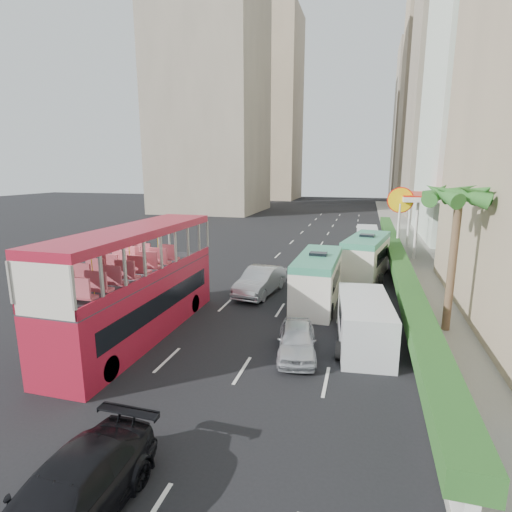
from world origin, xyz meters
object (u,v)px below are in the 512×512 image
(van_asset, at_px, (320,276))
(palm_tree, at_px, (452,264))
(panel_van_far, at_px, (367,237))
(car_silver_lane_b, at_px, (296,355))
(panel_van_near, at_px, (364,323))
(minibus_near, at_px, (318,280))
(shell_station, at_px, (436,225))
(car_silver_lane_a, at_px, (260,294))
(minibus_far, at_px, (366,257))
(double_decker_bus, at_px, (138,283))

(van_asset, xyz_separation_m, palm_tree, (6.91, -8.78, 3.38))
(van_asset, distance_m, palm_tree, 11.67)
(van_asset, relative_size, panel_van_far, 0.95)
(car_silver_lane_b, relative_size, panel_van_near, 0.74)
(minibus_near, bearing_deg, panel_van_near, -61.25)
(panel_van_near, bearing_deg, shell_station, 68.82)
(van_asset, relative_size, panel_van_near, 0.90)
(car_silver_lane_a, relative_size, palm_tree, 0.78)
(minibus_far, xyz_separation_m, panel_van_far, (0.04, 11.93, -0.50))
(double_decker_bus, height_order, minibus_far, double_decker_bus)
(van_asset, distance_m, shell_station, 13.96)
(panel_van_near, bearing_deg, car_silver_lane_a, 130.51)
(van_asset, height_order, minibus_near, minibus_near)
(minibus_far, bearing_deg, shell_station, 69.16)
(minibus_far, relative_size, palm_tree, 1.05)
(palm_tree, bearing_deg, car_silver_lane_a, 160.16)
(double_decker_bus, distance_m, panel_van_far, 27.27)
(double_decker_bus, relative_size, minibus_near, 1.71)
(car_silver_lane_a, xyz_separation_m, minibus_near, (3.62, -0.95, 1.43))
(panel_van_far, relative_size, palm_tree, 0.77)
(car_silver_lane_a, relative_size, van_asset, 1.07)
(minibus_near, bearing_deg, van_asset, 96.05)
(van_asset, height_order, panel_van_near, panel_van_near)
(panel_van_near, xyz_separation_m, palm_tree, (3.74, 2.41, 2.34))
(car_silver_lane_b, relative_size, van_asset, 0.83)
(double_decker_bus, distance_m, shell_station, 28.02)
(panel_van_far, bearing_deg, car_silver_lane_a, -110.49)
(panel_van_near, height_order, shell_station, shell_station)
(panel_van_far, bearing_deg, double_decker_bus, -112.63)
(car_silver_lane_a, height_order, panel_van_far, panel_van_far)
(van_asset, height_order, palm_tree, palm_tree)
(minibus_far, xyz_separation_m, shell_station, (5.94, 9.64, 1.27))
(car_silver_lane_a, distance_m, panel_van_far, 18.79)
(minibus_near, height_order, minibus_far, minibus_far)
(minibus_far, height_order, panel_van_near, minibus_far)
(car_silver_lane_a, height_order, panel_van_near, panel_van_near)
(double_decker_bus, xyz_separation_m, shell_station, (16.00, 23.00, 0.22))
(minibus_far, relative_size, panel_van_far, 1.36)
(car_silver_lane_b, xyz_separation_m, panel_van_far, (2.70, 25.41, 0.98))
(double_decker_bus, bearing_deg, minibus_far, 53.02)
(double_decker_bus, height_order, palm_tree, palm_tree)
(double_decker_bus, bearing_deg, car_silver_lane_b, -0.93)
(car_silver_lane_a, xyz_separation_m, panel_van_far, (6.30, 17.68, 0.98))
(car_silver_lane_a, distance_m, panel_van_near, 8.75)
(car_silver_lane_a, relative_size, car_silver_lane_b, 1.29)
(minibus_far, bearing_deg, double_decker_bus, -116.18)
(car_silver_lane_b, xyz_separation_m, minibus_far, (2.67, 13.48, 1.48))
(double_decker_bus, height_order, car_silver_lane_b, double_decker_bus)
(double_decker_bus, height_order, panel_van_near, double_decker_bus)
(double_decker_bus, relative_size, van_asset, 2.35)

